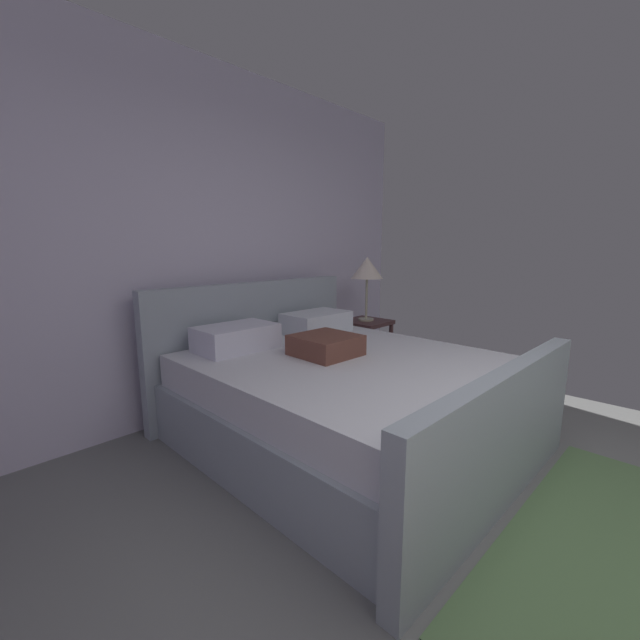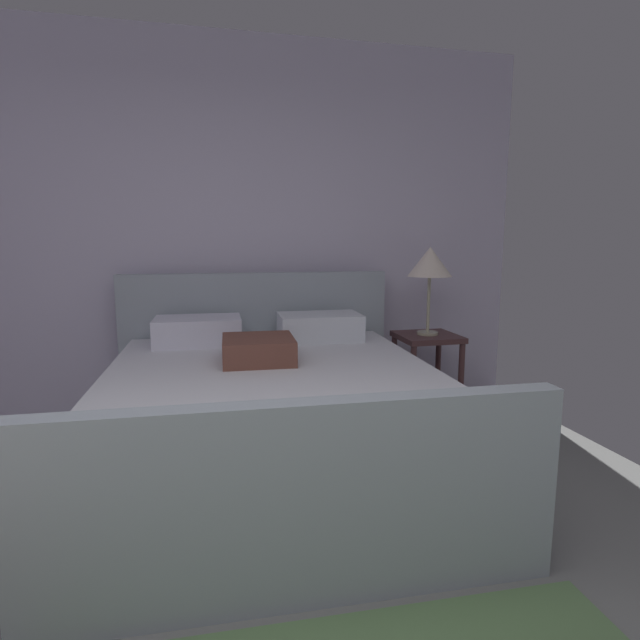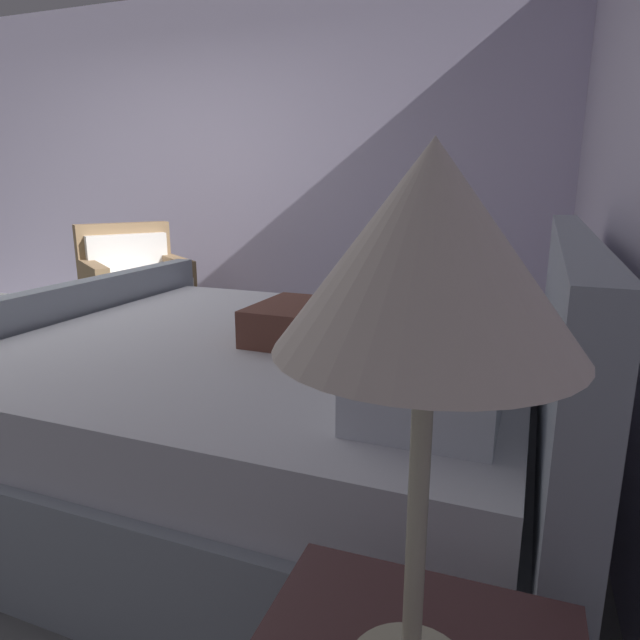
{
  "view_description": "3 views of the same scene",
  "coord_description": "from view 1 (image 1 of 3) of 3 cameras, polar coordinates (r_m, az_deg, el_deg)",
  "views": [
    {
      "loc": [
        -1.77,
        0.22,
        1.37
      ],
      "look_at": [
        0.24,
        2.1,
        0.86
      ],
      "focal_mm": 22.64,
      "sensor_mm": 36.0,
      "label": 1
    },
    {
      "loc": [
        -0.05,
        -0.78,
        1.31
      ],
      "look_at": [
        0.53,
        1.74,
        0.9
      ],
      "focal_mm": 28.4,
      "sensor_mm": 36.0,
      "label": 2
    },
    {
      "loc": [
        2.16,
        2.79,
        1.21
      ],
      "look_at": [
        0.05,
        2.02,
        0.66
      ],
      "focal_mm": 31.16,
      "sensor_mm": 36.0,
      "label": 3
    }
  ],
  "objects": [
    {
      "name": "wall_back",
      "position": [
        3.46,
        -16.47,
        10.48
      ],
      "size": [
        4.93,
        0.12,
        2.79
      ],
      "primitive_type": "cube",
      "color": "silver",
      "rests_on": "ground"
    },
    {
      "name": "bed",
      "position": [
        2.87,
        3.11,
        -10.49
      ],
      "size": [
        2.01,
        2.24,
        1.07
      ],
      "color": "#9BA6B0",
      "rests_on": "ground"
    },
    {
      "name": "nightstand_right",
      "position": [
        4.28,
        6.46,
        -2.64
      ],
      "size": [
        0.44,
        0.44,
        0.6
      ],
      "color": "#4D2F2F",
      "rests_on": "ground"
    },
    {
      "name": "table_lamp_right",
      "position": [
        4.18,
        6.67,
        7.16
      ],
      "size": [
        0.33,
        0.33,
        0.66
      ],
      "color": "#B7B293",
      "rests_on": "nightstand_right"
    }
  ]
}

